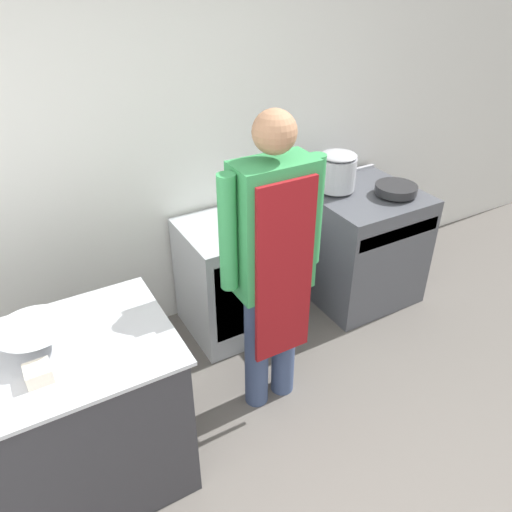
{
  "coord_description": "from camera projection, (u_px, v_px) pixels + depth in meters",
  "views": [
    {
      "loc": [
        -0.99,
        -0.81,
        2.38
      ],
      "look_at": [
        0.13,
        1.15,
        0.98
      ],
      "focal_mm": 35.0,
      "sensor_mm": 36.0,
      "label": 1
    }
  ],
  "objects": [
    {
      "name": "stove",
      "position": [
        360.0,
        244.0,
        3.83
      ],
      "size": [
        0.77,
        0.76,
        0.89
      ],
      "color": "#4C4F56",
      "rests_on": "ground_plane"
    },
    {
      "name": "prep_counter",
      "position": [
        46.0,
        431.0,
        2.34
      ],
      "size": [
        1.28,
        0.73,
        0.89
      ],
      "color": "#2D2D33",
      "rests_on": "ground_plane"
    },
    {
      "name": "fridge_unit",
      "position": [
        234.0,
        277.0,
        3.48
      ],
      "size": [
        0.67,
        0.6,
        0.83
      ],
      "color": "#A8ADB2",
      "rests_on": "ground_plane"
    },
    {
      "name": "stock_pot",
      "position": [
        337.0,
        171.0,
        3.54
      ],
      "size": [
        0.27,
        0.27,
        0.28
      ],
      "color": "#B2B5BC",
      "rests_on": "stove"
    },
    {
      "name": "saute_pan",
      "position": [
        396.0,
        189.0,
        3.54
      ],
      "size": [
        0.3,
        0.3,
        0.06
      ],
      "color": "#262628",
      "rests_on": "stove"
    },
    {
      "name": "wall_back",
      "position": [
        162.0,
        140.0,
        3.12
      ],
      "size": [
        8.0,
        0.05,
        2.7
      ],
      "color": "white",
      "rests_on": "ground_plane"
    },
    {
      "name": "person_cook",
      "position": [
        273.0,
        258.0,
        2.59
      ],
      "size": [
        0.59,
        0.24,
        1.77
      ],
      "color": "#38476B",
      "rests_on": "ground_plane"
    },
    {
      "name": "mixing_bowl",
      "position": [
        36.0,
        338.0,
        2.14
      ],
      "size": [
        0.32,
        0.32,
        0.12
      ],
      "color": "#B2B5BC",
      "rests_on": "prep_counter"
    },
    {
      "name": "plastic_tub",
      "position": [
        38.0,
        373.0,
        2.0
      ],
      "size": [
        0.1,
        0.1,
        0.07
      ],
      "color": "silver",
      "rests_on": "prep_counter"
    }
  ]
}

